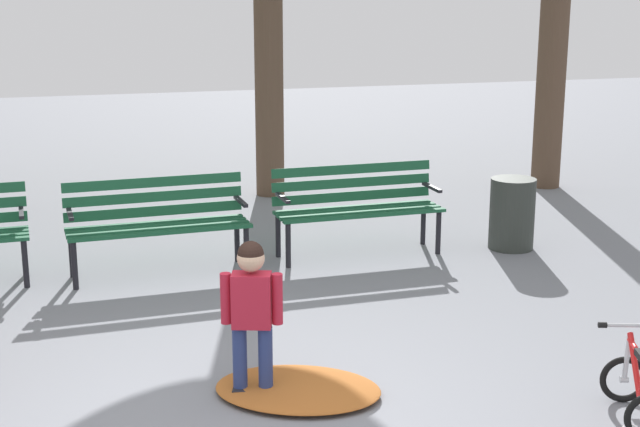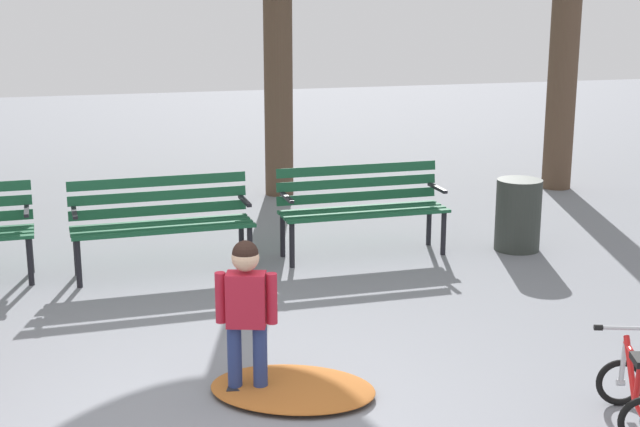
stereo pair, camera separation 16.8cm
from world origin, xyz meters
name	(u,v)px [view 2 (the right image)]	position (x,y,z in m)	size (l,w,h in m)	color
park_bench_left	(161,217)	(-0.01, 3.38, 0.51)	(1.61, 0.51, 0.85)	#195133
park_bench_right	(361,202)	(1.89, 3.45, 0.51)	(1.61, 0.48, 0.85)	#195133
child_standing	(246,306)	(0.24, 0.62, 0.59)	(0.37, 0.23, 1.01)	navy
kids_bicycle	(633,394)	(2.33, -0.37, 0.20)	(0.50, 0.63, 0.54)	black
leaf_pile	(293,389)	(0.52, 0.56, 0.04)	(1.06, 0.74, 0.07)	#9E5623
trash_bin	(518,215)	(3.41, 3.19, 0.35)	(0.44, 0.44, 0.70)	#2D332D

